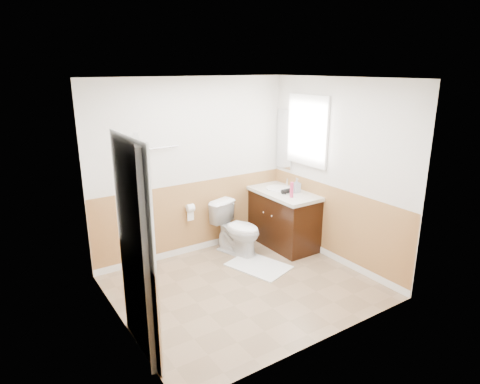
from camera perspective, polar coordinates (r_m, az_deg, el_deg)
floor at (r=5.28m, az=0.60°, el=-12.88°), size 3.00×3.00×0.00m
ceiling at (r=4.59m, az=0.70°, el=15.37°), size 3.00×3.00×0.00m
wall_back at (r=5.87m, az=-6.47°, el=3.26°), size 3.00×0.00×3.00m
wall_front at (r=3.83m, az=11.60°, el=-4.42°), size 3.00×0.00×3.00m
wall_left at (r=4.18m, az=-16.71°, el=-3.01°), size 0.00×3.00×3.00m
wall_right at (r=5.73m, az=13.20°, el=2.58°), size 0.00×3.00×3.00m
wainscot_back at (r=6.08m, az=-6.19°, el=-3.65°), size 3.00×0.00×3.00m
wainscot_front at (r=4.17m, az=10.86°, el=-14.03°), size 3.00×0.00×3.00m
wainscot_left at (r=4.48m, az=-15.74°, el=-12.05°), size 0.00×2.60×2.60m
wainscot_right at (r=5.95m, az=12.64°, el=-4.45°), size 0.00×2.60×2.60m
toilet at (r=6.01m, az=-0.40°, el=-5.05°), size 0.63×0.83×0.76m
bath_mat at (r=5.76m, az=2.57°, el=-10.12°), size 0.77×0.93×0.02m
vanity_cabinet at (r=6.32m, az=5.97°, el=-3.81°), size 0.55×1.10×0.80m
vanity_knob_left at (r=6.01m, az=4.39°, el=-3.32°), size 0.03×0.03×0.03m
vanity_knob_right at (r=6.16m, az=3.26°, el=-2.79°), size 0.03×0.03×0.03m
countertop at (r=6.17m, az=6.02°, el=-0.14°), size 0.60×1.15×0.05m
sink_basin at (r=6.28m, az=5.23°, el=0.52°), size 0.36×0.36×0.02m
faucet at (r=6.37m, az=6.52°, el=1.28°), size 0.02×0.02×0.14m
lotion_bottle at (r=5.87m, az=7.12°, el=0.31°), size 0.05×0.05×0.22m
soap_dispenser at (r=6.12m, az=7.78°, el=0.93°), size 0.11×0.11×0.21m
hair_dryer_body at (r=6.06m, az=6.33°, el=0.12°), size 0.14×0.07×0.07m
hair_dryer_handle at (r=6.03m, az=6.26°, el=-0.26°), size 0.03×0.03×0.07m
mirror_panel at (r=6.44m, az=6.13°, el=7.20°), size 0.02×0.35×0.90m
window_frame at (r=6.02m, az=9.25°, el=8.34°), size 0.04×0.80×1.00m
window_glass at (r=6.03m, az=9.37°, el=8.35°), size 0.01×0.70×0.90m
door at (r=3.89m, az=-13.02°, el=-7.87°), size 0.29×0.78×2.04m
door_frame at (r=3.86m, az=-14.09°, el=-7.96°), size 0.02×0.92×2.10m
door_knob at (r=4.22m, az=-13.80°, el=-6.94°), size 0.06×0.06×0.06m
towel_bar at (r=5.53m, az=-11.45°, el=5.90°), size 0.62×0.02×0.02m
tp_holder_bar at (r=5.92m, az=-6.84°, el=-2.19°), size 0.14×0.02×0.02m
tp_roll at (r=5.92m, az=-6.84°, el=-2.19°), size 0.10×0.11×0.11m
tp_sheet at (r=5.96m, az=-6.81°, el=-3.19°), size 0.10×0.01×0.16m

